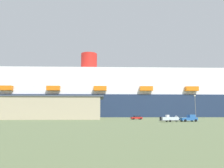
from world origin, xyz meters
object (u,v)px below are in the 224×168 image
small_boat_on_trailer (171,119)px  cruise_ship (149,97)px  street_lamp (195,104)px  parked_car_silver_sedan (72,117)px  palm_tree (85,102)px  parked_car_red_hatchback (137,118)px  pickup_truck (189,118)px

small_boat_on_trailer → cruise_ship: bearing=76.6°
street_lamp → parked_car_silver_sedan: size_ratio=1.97×
small_boat_on_trailer → palm_tree: 37.09m
parked_car_red_hatchback → small_boat_on_trailer: bearing=-79.3°
pickup_truck → parked_car_silver_sedan: bearing=138.0°
small_boat_on_trailer → parked_car_red_hatchback: small_boat_on_trailer is taller
cruise_ship → parked_car_silver_sedan: size_ratio=63.26×
palm_tree → parked_car_red_hatchback: size_ratio=1.92×
small_boat_on_trailer → street_lamp: bearing=35.1°
pickup_truck → parked_car_silver_sedan: (-37.11, 33.43, -0.21)m
street_lamp → palm_tree: bearing=156.2°
parked_car_red_hatchback → street_lamp: bearing=-39.5°
street_lamp → parked_car_silver_sedan: 50.92m
cruise_ship → pickup_truck: 85.69m
cruise_ship → pickup_truck: bearing=-99.4°
palm_tree → street_lamp: size_ratio=0.99×
palm_tree → parked_car_silver_sedan: 11.36m
pickup_truck → parked_car_red_hatchback: bearing=115.0°
pickup_truck → palm_tree: palm_tree is taller
street_lamp → cruise_ship: bearing=84.8°
street_lamp → parked_car_red_hatchback: street_lamp is taller
pickup_truck → palm_tree: bearing=141.1°
palm_tree → street_lamp: 42.28m
pickup_truck → small_boat_on_trailer: bearing=-172.7°
palm_tree → cruise_ship: bearing=51.9°
palm_tree → pickup_truck: bearing=-38.9°
cruise_ship → small_boat_on_trailer: size_ratio=38.97×
pickup_truck → palm_tree: (-31.68, 25.54, 5.89)m
palm_tree → parked_car_silver_sedan: size_ratio=1.95×
pickup_truck → palm_tree: 41.11m
cruise_ship → parked_car_silver_sedan: (-51.01, -50.21, -12.54)m
cruise_ship → palm_tree: bearing=-128.1°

